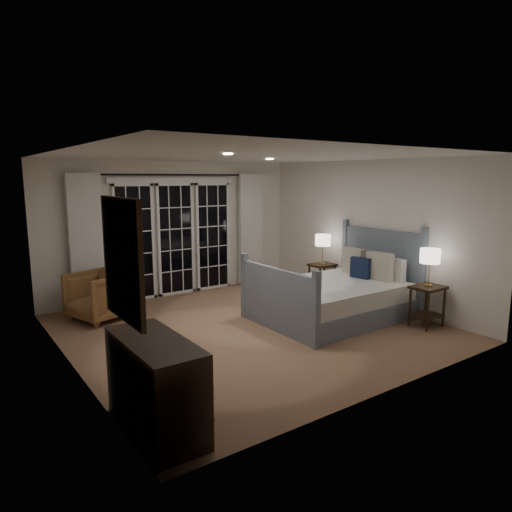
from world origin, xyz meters
TOP-DOWN VIEW (x-y plane):
  - floor at (0.00, 0.00)m, footprint 5.00×5.00m
  - ceiling at (0.00, 0.00)m, footprint 5.00×5.00m
  - wall_left at (-2.50, 0.00)m, footprint 0.02×5.00m
  - wall_right at (2.50, 0.00)m, footprint 0.02×5.00m
  - wall_back at (0.00, 2.50)m, footprint 5.00×0.02m
  - wall_front at (0.00, -2.50)m, footprint 5.00×0.02m
  - french_doors at (0.00, 2.46)m, footprint 2.50×0.04m
  - curtain_rod at (0.00, 2.40)m, footprint 3.50×0.03m
  - curtain_left at (-1.65, 2.38)m, footprint 0.55×0.10m
  - curtain_right at (1.65, 2.38)m, footprint 0.55×0.10m
  - downlight_a at (0.80, 0.60)m, footprint 0.12×0.12m
  - downlight_b at (-0.60, -0.40)m, footprint 0.12×0.12m
  - bed at (1.41, -0.34)m, footprint 2.29×1.65m
  - nightstand_left at (2.19, -1.46)m, footprint 0.47×0.38m
  - nightstand_right at (2.21, 0.81)m, footprint 0.46×0.37m
  - lamp_left at (2.19, -1.46)m, footprint 0.29×0.29m
  - lamp_right at (2.21, 0.81)m, footprint 0.29×0.29m
  - armchair at (-1.68, 1.71)m, footprint 1.05×1.03m
  - dresser at (-2.23, -1.80)m, footprint 0.50×1.17m
  - mirror at (-2.47, -1.80)m, footprint 0.05×0.85m

SIDE VIEW (x-z plane):
  - floor at x=0.00m, z-range 0.00..0.00m
  - bed at x=1.41m, z-range -0.34..1.01m
  - armchair at x=-1.68m, z-range 0.00..0.76m
  - nightstand_right at x=2.21m, z-range 0.09..0.69m
  - nightstand_left at x=2.19m, z-range 0.10..0.71m
  - dresser at x=-2.23m, z-range 0.00..0.83m
  - lamp_right at x=2.21m, z-range 0.76..1.32m
  - lamp_left at x=2.19m, z-range 0.78..1.34m
  - french_doors at x=0.00m, z-range -0.01..2.19m
  - curtain_left at x=-1.65m, z-range 0.02..2.27m
  - curtain_right at x=1.65m, z-range 0.02..2.27m
  - wall_left at x=-2.50m, z-range 0.00..2.50m
  - wall_right at x=2.50m, z-range 0.00..2.50m
  - wall_back at x=0.00m, z-range 0.00..2.50m
  - wall_front at x=0.00m, z-range 0.00..2.50m
  - mirror at x=-2.47m, z-range 1.05..2.05m
  - curtain_rod at x=0.00m, z-range 2.23..2.27m
  - downlight_a at x=0.80m, z-range 2.48..2.50m
  - downlight_b at x=-0.60m, z-range 2.48..2.50m
  - ceiling at x=0.00m, z-range 2.50..2.50m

